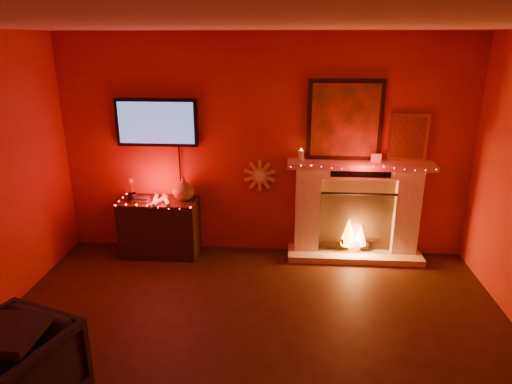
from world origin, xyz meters
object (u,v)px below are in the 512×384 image
Objects in this scene: fireplace at (356,201)px; armchair at (13,373)px; console_table at (161,224)px; tv at (157,123)px; sunburst_clock at (260,176)px.

fireplace is 2.85× the size of armchair.
fireplace reaches higher than armchair.
console_table is 2.68m from armchair.
fireplace is 2.61m from tv.
tv is 1.41m from sunburst_clock.
sunburst_clock is at bearing 1.24° from tv.
fireplace reaches higher than console_table.
fireplace is 2.44m from console_table.
tv reaches higher than armchair.
fireplace is 3.94m from armchair.
console_table is at bearing 101.73° from armchair.
armchair is (-0.35, -2.66, -0.05)m from console_table.
console_table is 1.32× the size of armchair.
armchair is at bearing -96.59° from tv.
sunburst_clock is at bearing 175.63° from fireplace.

